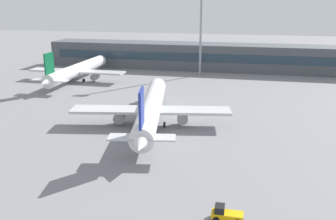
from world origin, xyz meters
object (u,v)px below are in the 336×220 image
(airplane_far, at_px, (79,70))
(floodlight_tower_west, at_px, (201,21))
(airplane_mid, at_px, (151,107))
(baggage_tug_yellow, at_px, (225,214))

(airplane_far, distance_m, floodlight_tower_west, 41.41)
(airplane_mid, bearing_deg, airplane_far, 132.41)
(airplane_mid, relative_size, baggage_tug_yellow, 12.57)
(airplane_far, height_order, baggage_tug_yellow, airplane_far)
(baggage_tug_yellow, bearing_deg, airplane_mid, 118.27)
(baggage_tug_yellow, xyz_separation_m, floodlight_tower_west, (-14.33, 83.41, 16.76))
(airplane_far, relative_size, baggage_tug_yellow, 12.00)
(airplane_far, xyz_separation_m, floodlight_tower_west, (35.57, 15.66, 14.30))
(airplane_far, height_order, floodlight_tower_west, floodlight_tower_west)
(airplane_far, bearing_deg, floodlight_tower_west, 23.77)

